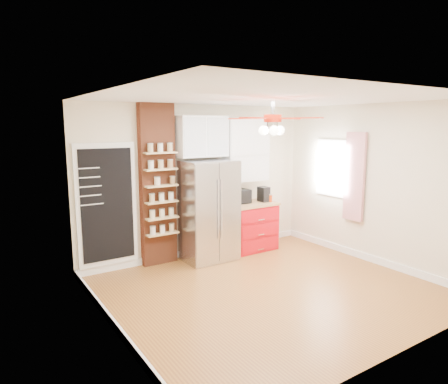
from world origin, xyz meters
TOP-DOWN VIEW (x-y plane):
  - floor at (0.00, 0.00)m, footprint 4.50×4.50m
  - ceiling at (0.00, 0.00)m, footprint 4.50×4.50m
  - wall_back at (0.00, 2.00)m, footprint 4.50×0.02m
  - wall_front at (0.00, -2.00)m, footprint 4.50×0.02m
  - wall_left at (-2.25, 0.00)m, footprint 0.02×4.00m
  - wall_right at (2.25, 0.00)m, footprint 0.02×4.00m
  - chalkboard at (-1.70, 1.96)m, footprint 0.95×0.05m
  - brick_pillar at (-0.85, 1.92)m, footprint 0.60×0.16m
  - fridge at (-0.05, 1.63)m, footprint 0.90×0.70m
  - upper_glass_cabinet at (-0.05, 1.82)m, footprint 0.90×0.35m
  - red_cabinet at (0.92, 1.68)m, footprint 0.94×0.64m
  - upper_shelf_unit at (0.92, 1.85)m, footprint 0.90×0.30m
  - window at (2.23, 0.90)m, footprint 0.04×0.75m
  - curtain at (2.18, 0.35)m, footprint 0.06×0.40m
  - ceiling_fan at (0.00, 0.00)m, footprint 1.40×1.40m
  - toaster_oven at (0.66, 1.77)m, footprint 0.48×0.33m
  - coffee_maker at (1.20, 1.65)m, footprint 0.16×0.21m
  - canister_left at (1.29, 1.58)m, footprint 0.12×0.12m
  - canister_right at (1.28, 1.67)m, footprint 0.11×0.11m
  - pantry_jar_oats at (-0.91, 1.81)m, footprint 0.10×0.10m
  - pantry_jar_beans at (-0.65, 1.76)m, footprint 0.10×0.10m

SIDE VIEW (x-z plane):
  - floor at x=0.00m, z-range 0.00..0.00m
  - red_cabinet at x=0.92m, z-range 0.00..0.90m
  - fridge at x=-0.05m, z-range 0.00..1.75m
  - canister_left at x=1.29m, z-range 0.90..1.03m
  - canister_right at x=1.28m, z-range 0.90..1.05m
  - toaster_oven at x=0.66m, z-range 0.90..1.16m
  - coffee_maker at x=1.20m, z-range 0.90..1.19m
  - chalkboard at x=-1.70m, z-range 0.12..2.08m
  - wall_back at x=0.00m, z-range 0.00..2.70m
  - wall_front at x=0.00m, z-range 0.00..2.70m
  - wall_left at x=-2.25m, z-range 0.00..2.70m
  - wall_right at x=2.25m, z-range 0.00..2.70m
  - brick_pillar at x=-0.85m, z-range 0.00..2.70m
  - pantry_jar_beans at x=-0.65m, z-range 1.37..1.49m
  - pantry_jar_oats at x=-0.91m, z-range 1.37..1.50m
  - curtain at x=2.18m, z-range 0.67..2.23m
  - window at x=2.23m, z-range 1.02..2.08m
  - upper_shelf_unit at x=0.92m, z-range 1.30..2.45m
  - upper_glass_cabinet at x=-0.05m, z-range 1.80..2.50m
  - ceiling_fan at x=0.00m, z-range 2.20..2.65m
  - ceiling at x=0.00m, z-range 2.70..2.70m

